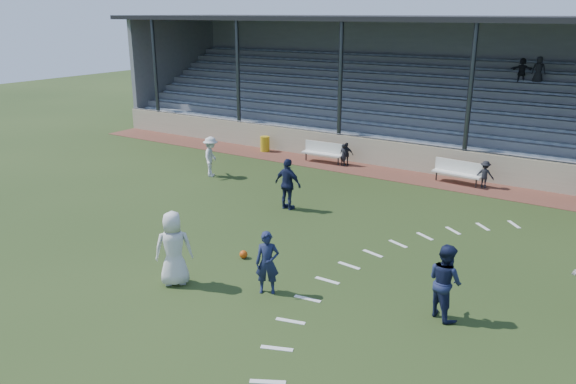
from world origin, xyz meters
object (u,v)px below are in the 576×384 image
at_px(trash_bin, 265,144).
at_px(football, 243,254).
at_px(player_white_lead, 174,249).
at_px(bench_right, 458,170).
at_px(player_navy_lead, 267,263).
at_px(bench_left, 323,150).

distance_m(trash_bin, football, 13.02).
bearing_deg(trash_bin, player_white_lead, -64.12).
distance_m(bench_right, football, 11.11).
distance_m(football, player_white_lead, 2.45).
xyz_separation_m(bench_right, player_white_lead, (-3.49, -12.93, 0.41)).
bearing_deg(player_white_lead, football, -145.32).
relative_size(bench_right, football, 8.63).
bearing_deg(player_navy_lead, bench_right, 54.38).
bearing_deg(trash_bin, bench_left, -5.02).
bearing_deg(bench_right, bench_left, -174.78).
bearing_deg(trash_bin, bench_right, -1.76).
bearing_deg(player_navy_lead, player_white_lead, 171.49).
xyz_separation_m(bench_left, player_white_lead, (2.84, -12.92, 0.41)).
relative_size(bench_left, football, 8.56).
xyz_separation_m(bench_right, trash_bin, (-9.91, 0.30, -0.18)).
relative_size(player_white_lead, player_navy_lead, 1.21).
height_order(bench_right, football, bench_right).
bearing_deg(player_white_lead, trash_bin, -105.82).
xyz_separation_m(bench_left, trash_bin, (-3.58, 0.31, -0.18)).
xyz_separation_m(bench_left, player_navy_lead, (5.15, -12.01, 0.23)).
bearing_deg(football, trash_bin, 122.30).
distance_m(trash_bin, player_white_lead, 14.72).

